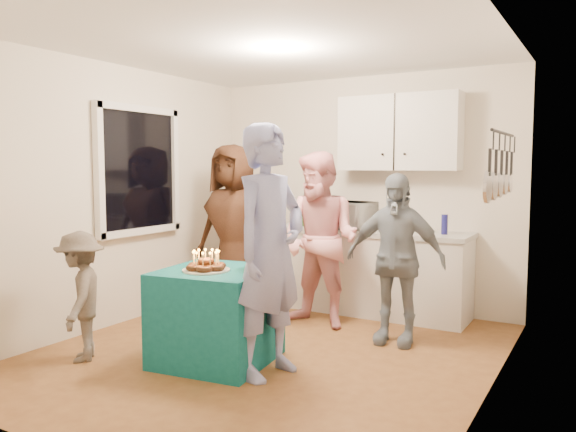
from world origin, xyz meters
The scene contains 19 objects.
floor centered at (0.00, 0.00, 0.00)m, with size 4.00×4.00×0.00m, color brown.
ceiling centered at (0.00, 0.00, 2.60)m, with size 4.00×4.00×0.00m, color white.
back_wall centered at (0.00, 2.00, 1.30)m, with size 3.60×3.60×0.00m, color silver.
left_wall centered at (-1.80, 0.00, 1.30)m, with size 4.00×4.00×0.00m, color silver.
right_wall centered at (1.80, 0.00, 1.30)m, with size 4.00×4.00×0.00m, color silver.
window_night centered at (-1.77, 0.30, 1.55)m, with size 0.04×1.00×1.20m, color black.
counter centered at (0.20, 1.70, 0.43)m, with size 2.20×0.58×0.86m, color white.
countertop centered at (0.20, 1.70, 0.89)m, with size 2.24×0.62×0.05m, color beige.
upper_cabinet centered at (0.50, 1.85, 1.95)m, with size 1.30×0.30×0.80m, color white.
pot_rack centered at (1.72, 0.70, 1.60)m, with size 0.12×1.00×0.60m, color black.
microwave centered at (-0.01, 1.70, 1.06)m, with size 0.54×0.36×0.30m, color white.
party_table centered at (-0.25, -0.38, 0.38)m, with size 0.85×0.85×0.76m, color #0E5A60.
donut_cake centered at (-0.27, -0.48, 0.85)m, with size 0.38×0.38×0.18m, color #381C0C, non-canonical shape.
punch_jar centered at (0.03, -0.16, 0.93)m, with size 0.22×0.22×0.34m, color red.
man_birthday centered at (0.28, -0.41, 0.96)m, with size 0.70×0.46×1.91m, color #9199D4.
woman_back_left centered at (-1.13, 1.08, 0.92)m, with size 0.90×0.59×1.84m, color #5A3019.
woman_back_center centered at (0.02, 0.95, 0.87)m, with size 0.85×0.66×1.74m, color pink.
woman_back_right centered at (0.84, 0.82, 0.77)m, with size 0.90×0.37×1.53m, color #0F2133.
child_near_left centered at (-1.24, -0.91, 0.53)m, with size 0.69×0.40×1.07m, color #4B433C.
Camera 1 is at (2.50, -3.96, 1.59)m, focal length 35.00 mm.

